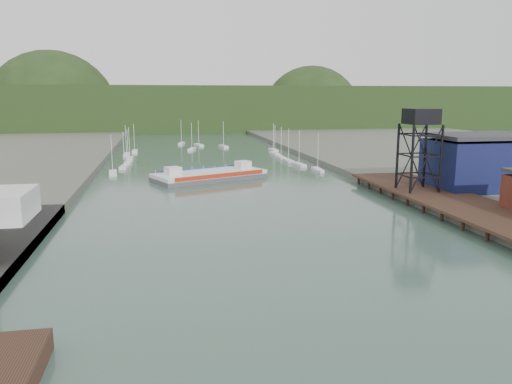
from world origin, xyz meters
name	(u,v)px	position (x,y,z in m)	size (l,w,h in m)	color
ground	(369,377)	(0.00, 0.00, 0.00)	(600.00, 600.00, 0.00)	#324F48
east_pier	(464,205)	(37.00, 45.00, 1.90)	(14.00, 70.00, 2.45)	black
lift_tower	(421,122)	(35.00, 58.00, 15.65)	(6.50, 6.50, 16.00)	black
blue_shed	(480,162)	(50.00, 60.00, 7.06)	(20.50, 14.50, 11.30)	#0D0D39
marina_sailboats	(205,156)	(0.08, 138.46, 0.35)	(57.71, 92.65, 0.90)	silver
distant_hills	(177,111)	(-3.98, 301.35, 10.38)	(500.00, 120.00, 80.00)	black
chain_ferry	(210,175)	(-3.06, 90.90, 1.13)	(29.57, 21.02, 3.96)	#4A4A4C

